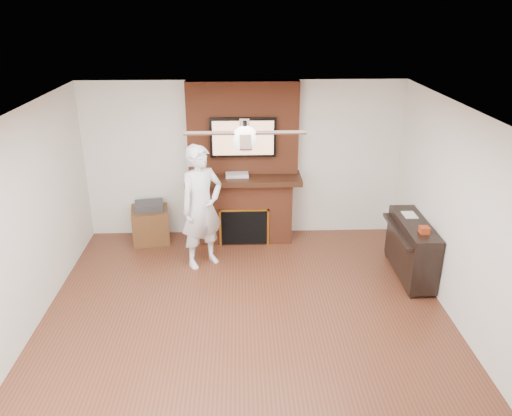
{
  "coord_description": "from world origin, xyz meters",
  "views": [
    {
      "loc": [
        -0.06,
        -4.85,
        3.6
      ],
      "look_at": [
        0.14,
        0.9,
        1.19
      ],
      "focal_mm": 35.0,
      "sensor_mm": 36.0,
      "label": 1
    }
  ],
  "objects_px": {
    "side_table": "(151,223)",
    "piano": "(411,247)",
    "fireplace": "(243,179)",
    "person": "(202,207)"
  },
  "relations": [
    {
      "from": "fireplace",
      "to": "person",
      "type": "relative_size",
      "value": 1.39
    },
    {
      "from": "fireplace",
      "to": "person",
      "type": "height_order",
      "value": "fireplace"
    },
    {
      "from": "side_table",
      "to": "piano",
      "type": "xyz_separation_m",
      "value": [
        3.8,
        -1.26,
        0.14
      ]
    },
    {
      "from": "piano",
      "to": "person",
      "type": "bearing_deg",
      "value": 172.09
    },
    {
      "from": "side_table",
      "to": "piano",
      "type": "distance_m",
      "value": 4.0
    },
    {
      "from": "fireplace",
      "to": "piano",
      "type": "distance_m",
      "value": 2.71
    },
    {
      "from": "person",
      "to": "side_table",
      "type": "distance_m",
      "value": 1.35
    },
    {
      "from": "fireplace",
      "to": "person",
      "type": "distance_m",
      "value": 1.07
    },
    {
      "from": "side_table",
      "to": "fireplace",
      "type": "bearing_deg",
      "value": -7.31
    },
    {
      "from": "person",
      "to": "side_table",
      "type": "height_order",
      "value": "person"
    }
  ]
}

